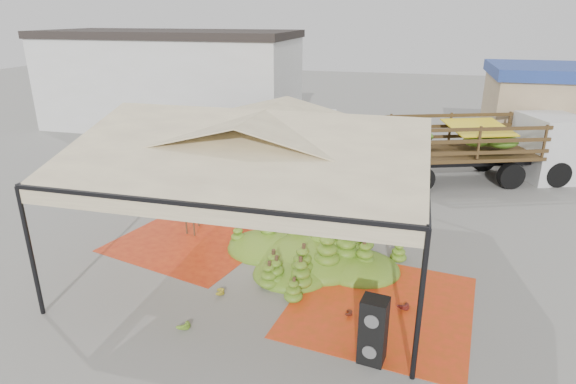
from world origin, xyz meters
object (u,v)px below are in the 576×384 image
(banana_heap, at_px, (313,242))
(speaker_stack, at_px, (373,330))
(vendor, at_px, (290,169))
(truck_left, at_px, (263,133))
(truck_right, at_px, (493,142))

(banana_heap, xyz_separation_m, speaker_stack, (1.91, -3.63, 0.14))
(banana_heap, height_order, vendor, vendor)
(vendor, height_order, truck_left, truck_left)
(truck_left, bearing_deg, speaker_stack, -70.31)
(vendor, xyz_separation_m, truck_right, (7.41, 3.20, 0.75))
(banana_heap, distance_m, truck_left, 8.99)
(banana_heap, relative_size, truck_left, 0.72)
(speaker_stack, xyz_separation_m, truck_right, (3.48, 12.07, 0.88))
(speaker_stack, relative_size, vendor, 0.84)
(banana_heap, distance_m, speaker_stack, 4.10)
(banana_heap, relative_size, vendor, 3.15)
(banana_heap, distance_m, truck_right, 10.06)
(truck_right, bearing_deg, speaker_stack, -126.56)
(vendor, distance_m, truck_right, 8.11)
(speaker_stack, distance_m, truck_right, 12.59)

